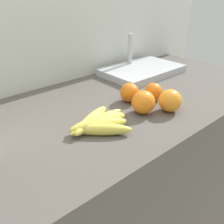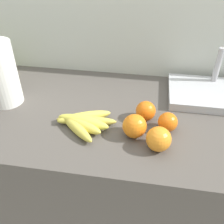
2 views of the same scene
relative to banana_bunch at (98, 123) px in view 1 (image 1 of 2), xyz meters
name	(u,v)px [view 1 (image 1 of 2)]	position (x,y,z in m)	size (l,w,h in m)	color
counter	(107,197)	(0.12, 0.11, -0.47)	(1.55, 0.64, 0.90)	#514C47
wall_back	(62,128)	(0.12, 0.45, -0.27)	(1.95, 0.06, 1.30)	silver
banana_bunch	(98,123)	(0.00, 0.00, 0.00)	(0.22, 0.19, 0.04)	#D9C84C
orange_far_right	(143,102)	(0.18, -0.02, 0.02)	(0.08, 0.08, 0.08)	orange
orange_front	(170,101)	(0.26, -0.07, 0.02)	(0.08, 0.08, 0.08)	orange
orange_right	(129,93)	(0.22, 0.08, 0.02)	(0.07, 0.07, 0.07)	orange
orange_back_left	(153,92)	(0.29, 0.03, 0.01)	(0.07, 0.07, 0.07)	orange
sink_basin	(142,70)	(0.49, 0.27, 0.00)	(0.38, 0.25, 0.18)	#B7BABF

